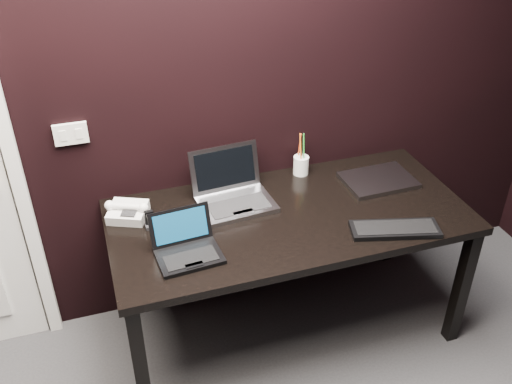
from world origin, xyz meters
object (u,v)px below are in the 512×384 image
object	(u,v)px
desk	(289,227)
closed_laptop	(378,180)
mobile_phone	(150,221)
desk_phone	(128,211)
netbook	(187,248)
pen_cup	(301,164)
ext_keyboard	(395,229)
silver_laptop	(233,194)

from	to	relation	value
desk	closed_laptop	bearing A→B (deg)	12.72
closed_laptop	mobile_phone	bearing A→B (deg)	-178.88
desk	closed_laptop	size ratio (longest dim) A/B	4.71
desk_phone	netbook	bearing A→B (deg)	-59.52
closed_laptop	desk_phone	xyz separation A→B (m)	(-1.27, 0.08, 0.03)
desk_phone	pen_cup	world-z (taller)	pen_cup
mobile_phone	pen_cup	xyz separation A→B (m)	(0.83, 0.23, 0.02)
netbook	desk_phone	world-z (taller)	netbook
mobile_phone	ext_keyboard	bearing A→B (deg)	-19.85
pen_cup	desk	bearing A→B (deg)	-119.90
ext_keyboard	closed_laptop	size ratio (longest dim) A/B	1.17
closed_laptop	ext_keyboard	bearing A→B (deg)	-108.20
desk	silver_laptop	xyz separation A→B (m)	(-0.23, 0.17, 0.12)
pen_cup	ext_keyboard	bearing A→B (deg)	-70.49
closed_laptop	desk_phone	world-z (taller)	desk_phone
desk	mobile_phone	world-z (taller)	mobile_phone
desk	silver_laptop	size ratio (longest dim) A/B	4.54
desk	netbook	distance (m)	0.56
mobile_phone	netbook	bearing A→B (deg)	-64.30
netbook	mobile_phone	distance (m)	0.27
desk	mobile_phone	distance (m)	0.66
silver_laptop	ext_keyboard	xyz separation A→B (m)	(0.63, -0.46, -0.03)
desk	closed_laptop	distance (m)	0.56
desk	mobile_phone	xyz separation A→B (m)	(-0.64, 0.10, 0.11)
ext_keyboard	pen_cup	size ratio (longest dim) A/B	1.79
desk	closed_laptop	world-z (taller)	closed_laptop
netbook	ext_keyboard	distance (m)	0.94
ext_keyboard	mobile_phone	size ratio (longest dim) A/B	5.03
netbook	closed_laptop	bearing A→B (deg)	14.30
silver_laptop	mobile_phone	xyz separation A→B (m)	(-0.42, -0.08, -0.01)
ext_keyboard	silver_laptop	bearing A→B (deg)	144.10
netbook	closed_laptop	distance (m)	1.10
desk	mobile_phone	size ratio (longest dim) A/B	20.28
desk	silver_laptop	distance (m)	0.31
desk	netbook	size ratio (longest dim) A/B	5.92
desk_phone	desk	bearing A→B (deg)	-15.20
desk	pen_cup	distance (m)	0.40
silver_laptop	pen_cup	size ratio (longest dim) A/B	1.59
silver_laptop	desk_phone	size ratio (longest dim) A/B	1.71
silver_laptop	closed_laptop	xyz separation A→B (m)	(0.76, -0.05, -0.03)
ext_keyboard	mobile_phone	world-z (taller)	mobile_phone
netbook	silver_laptop	size ratio (longest dim) A/B	0.77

